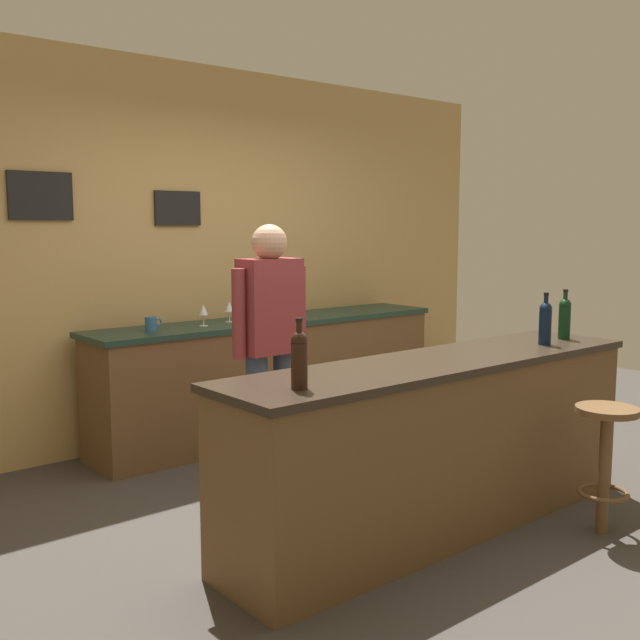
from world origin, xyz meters
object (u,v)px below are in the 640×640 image
at_px(bartender, 270,340).
at_px(wine_bottle_c, 565,317).
at_px(wine_glass_a, 203,311).
at_px(bar_stool, 605,448).
at_px(coffee_mug, 151,324).
at_px(wine_bottle_a, 299,358).
at_px(wine_bottle_b, 545,322).
at_px(wine_glass_b, 229,307).

xyz_separation_m(bartender, wine_bottle_c, (1.48, -1.03, 0.12)).
distance_m(wine_bottle_c, wine_glass_a, 2.44).
distance_m(bar_stool, coffee_mug, 2.96).
relative_size(wine_bottle_a, coffee_mug, 2.45).
height_order(wine_bottle_c, wine_glass_a, wine_bottle_c).
distance_m(wine_bottle_b, wine_glass_a, 2.34).
relative_size(bartender, wine_bottle_c, 5.29).
bearing_deg(wine_bottle_a, bar_stool, -17.49).
distance_m(bar_stool, wine_bottle_c, 0.96).
xyz_separation_m(bartender, wine_bottle_a, (-0.64, -1.09, 0.12)).
bearing_deg(wine_bottle_a, bartender, 59.70).
distance_m(wine_glass_a, wine_glass_b, 0.27).
xyz_separation_m(bartender, wine_glass_a, (0.15, 1.02, 0.07)).
xyz_separation_m(bar_stool, wine_bottle_a, (-1.62, 0.51, 0.60)).
xyz_separation_m(wine_bottle_b, wine_glass_a, (-1.04, 2.10, -0.05)).
bearing_deg(wine_bottle_c, wine_bottle_b, -169.98).
distance_m(bartender, wine_bottle_c, 1.80).
bearing_deg(bartender, wine_bottle_c, -34.91).
distance_m(bartender, bar_stool, 1.94).
relative_size(bar_stool, wine_glass_a, 4.39).
distance_m(wine_bottle_b, coffee_mug, 2.56).
height_order(wine_bottle_b, wine_glass_a, wine_bottle_b).
distance_m(wine_bottle_a, wine_bottle_b, 1.84).
height_order(bar_stool, wine_glass_b, wine_glass_b).
xyz_separation_m(bartender, wine_glass_b, (0.41, 1.09, 0.07)).
height_order(bartender, wine_bottle_c, bartender).
relative_size(wine_bottle_a, wine_glass_a, 1.97).
distance_m(wine_bottle_b, wine_bottle_c, 0.28).
relative_size(wine_glass_a, coffee_mug, 1.24).
height_order(wine_bottle_b, wine_glass_b, wine_bottle_b).
xyz_separation_m(wine_bottle_c, coffee_mug, (-1.72, 2.07, -0.11)).
bearing_deg(wine_bottle_b, wine_glass_a, 116.38).
bearing_deg(wine_glass_a, wine_bottle_a, -110.60).
bearing_deg(coffee_mug, wine_bottle_a, -100.56).
distance_m(bartender, wine_glass_b, 1.16).
xyz_separation_m(wine_bottle_c, wine_glass_a, (-1.32, 2.05, -0.05)).
relative_size(wine_bottle_b, coffee_mug, 2.45).
relative_size(bar_stool, wine_bottle_c, 2.22).
xyz_separation_m(wine_glass_a, wine_glass_b, (0.26, 0.07, 0.00)).
distance_m(wine_bottle_c, coffee_mug, 2.69).
distance_m(wine_glass_a, coffee_mug, 0.40).
bearing_deg(wine_glass_a, coffee_mug, 176.73).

